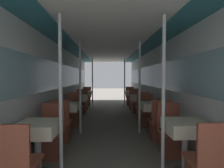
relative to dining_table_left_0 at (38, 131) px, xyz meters
The scene contains 31 objects.
wall_left 2.93m from the dining_table_left_0, 97.16° to the left, with size 0.05×10.30×2.27m.
wall_right 3.82m from the dining_table_left_0, 49.06° to the left, with size 0.05×10.30×2.27m.
ceiling_panel 3.48m from the dining_table_left_0, 69.65° to the left, with size 2.84×10.30×0.07m.
dining_table_left_0 is the anchor object (origin of this frame).
chair_left_far_0 0.65m from the dining_table_left_0, 90.00° to the left, with size 0.41×0.41×0.91m.
support_pole_left_0 0.60m from the dining_table_left_0, ahead, with size 0.05×0.05×2.27m.
dining_table_left_1 1.82m from the dining_table_left_0, 90.00° to the left, with size 0.56×0.56×0.75m.
chair_left_near_1 1.31m from the dining_table_left_0, 90.00° to the left, with size 0.41×0.41×0.91m.
chair_left_far_1 2.40m from the dining_table_left_0, 90.00° to the left, with size 0.41×0.41×0.91m.
support_pole_left_1 1.92m from the dining_table_left_0, 79.84° to the left, with size 0.05×0.05×2.27m.
dining_table_left_2 3.65m from the dining_table_left_0, 90.00° to the left, with size 0.56×0.56×0.75m.
chair_left_near_2 3.11m from the dining_table_left_0, 90.00° to the left, with size 0.41×0.41×0.91m.
chair_left_far_2 4.22m from the dining_table_left_0, 90.00° to the left, with size 0.41×0.41×0.91m.
dining_table_left_3 5.47m from the dining_table_left_0, 90.00° to the left, with size 0.56×0.56×0.75m.
chair_left_near_3 4.93m from the dining_table_left_0, 90.00° to the left, with size 0.41×0.41×0.91m.
chair_left_far_3 6.03m from the dining_table_left_0, 90.00° to the left, with size 0.41×0.41×0.91m.
support_pole_left_3 5.50m from the dining_table_left_0, 86.58° to the left, with size 0.05×0.05×2.27m.
dining_table_right_0 2.12m from the dining_table_left_0, ahead, with size 0.56×0.56×0.75m.
chair_right_far_0 2.22m from the dining_table_left_0, 14.66° to the left, with size 0.41×0.41×0.91m.
support_pole_right_0 1.86m from the dining_table_left_0, ahead, with size 0.05×0.05×2.27m.
dining_table_right_1 2.80m from the dining_table_left_0, 40.70° to the left, with size 0.56×0.56×0.75m.
chair_right_near_1 2.49m from the dining_table_left_0, 30.90° to the left, with size 0.41×0.41×0.91m.
chair_right_far_1 3.20m from the dining_table_left_0, 48.28° to the left, with size 0.41×0.41×0.91m.
support_pole_right_1 2.61m from the dining_table_left_0, 45.48° to the left, with size 0.05×0.05×2.27m.
dining_table_right_2 4.22m from the dining_table_left_0, 59.83° to the left, with size 0.56×0.56×0.75m.
chair_right_near_2 3.76m from the dining_table_left_0, 55.57° to the left, with size 0.41×0.41×0.91m.
chair_right_far_2 4.72m from the dining_table_left_0, 63.23° to the left, with size 0.41×0.41×0.91m.
dining_table_right_3 5.87m from the dining_table_left_0, 68.82° to the left, with size 0.56×0.56×0.75m.
chair_right_near_3 5.36m from the dining_table_left_0, 66.67° to the left, with size 0.41×0.41×0.91m.
chair_right_far_3 6.40m from the dining_table_left_0, 70.62° to the left, with size 0.41×0.41×0.91m.
support_pole_right_3 5.78m from the dining_table_left_0, 71.85° to the left, with size 0.05×0.05×2.27m.
Camera 1 is at (-0.08, -1.58, 1.39)m, focal length 28.00 mm.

